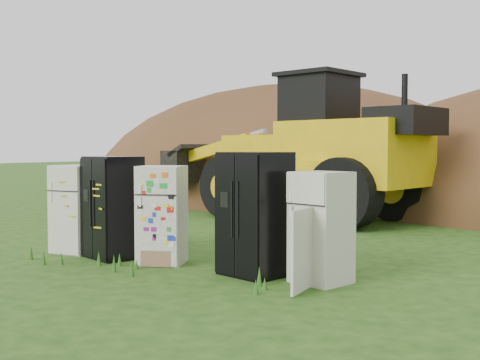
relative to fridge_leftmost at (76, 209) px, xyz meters
The scene contains 8 objects.
ground 2.65m from the fridge_leftmost, ahead, with size 120.00×120.00×0.00m, color #1D4512.
fridge_leftmost is the anchor object (origin of this frame).
fridge_black_side 0.96m from the fridge_leftmost, ahead, with size 0.94×0.74×1.80m, color black, non-canonical shape.
fridge_sticker 2.03m from the fridge_leftmost, ahead, with size 0.73×0.68×1.65m, color white, non-canonical shape.
fridge_black_right 3.83m from the fridge_leftmost, ahead, with size 0.94×0.78×1.88m, color black, non-canonical shape.
fridge_open_door 4.91m from the fridge_leftmost, ahead, with size 0.73×0.67×1.61m, color silver, non-canonical shape.
wheel_loader 7.45m from the fridge_leftmost, 83.33° to the left, with size 8.21×3.33×3.97m, color yellow, non-canonical shape.
dirt_mound_left 14.04m from the fridge_leftmost, 99.75° to the left, with size 17.35×13.01×8.94m, color #492D17.
Camera 1 is at (5.75, -7.99, 1.94)m, focal length 45.00 mm.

